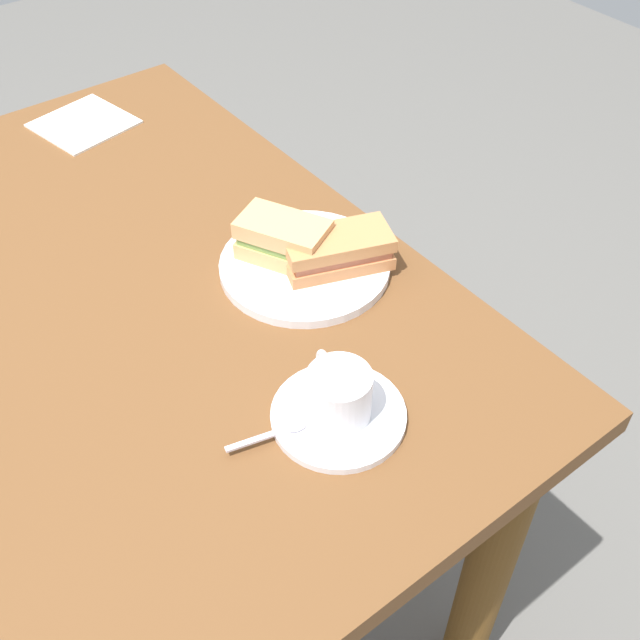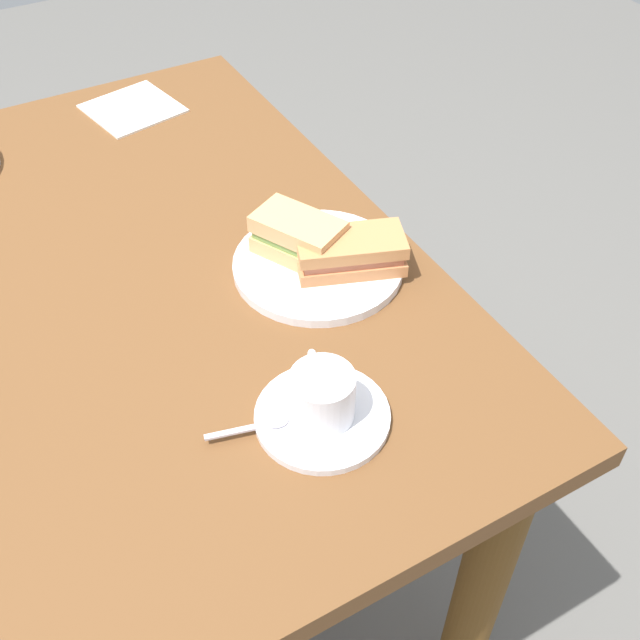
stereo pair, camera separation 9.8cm
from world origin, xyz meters
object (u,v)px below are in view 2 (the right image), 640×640
at_px(coffee_saucer, 322,416).
at_px(coffee_cup, 322,394).
at_px(sandwich_back, 350,252).
at_px(napkin, 133,108).
at_px(sandwich_plate, 318,265).
at_px(sandwich_front, 298,237).
at_px(spoon, 261,425).
at_px(dining_table, 105,357).

relative_size(coffee_saucer, coffee_cup, 1.55).
relative_size(sandwich_back, coffee_saucer, 1.03).
bearing_deg(napkin, sandwich_plate, 7.91).
bearing_deg(sandwich_plate, napkin, -172.09).
relative_size(sandwich_front, spoon, 1.46).
height_order(coffee_saucer, coffee_cup, coffee_cup).
xyz_separation_m(sandwich_front, sandwich_back, (0.06, 0.05, -0.01)).
bearing_deg(coffee_saucer, sandwich_plate, 151.71).
distance_m(coffee_saucer, spoon, 0.07).
distance_m(coffee_cup, spoon, 0.08).
relative_size(sandwich_plate, coffee_saucer, 1.52).
bearing_deg(coffee_cup, sandwich_plate, 151.63).
height_order(coffee_cup, spoon, coffee_cup).
distance_m(dining_table, coffee_cup, 0.44).
bearing_deg(dining_table, sandwich_plate, 68.81).
height_order(sandwich_back, coffee_cup, coffee_cup).
xyz_separation_m(dining_table, sandwich_front, (0.09, 0.29, 0.18)).
xyz_separation_m(sandwich_back, coffee_saucer, (0.21, -0.16, -0.03)).
relative_size(dining_table, sandwich_back, 6.84).
height_order(sandwich_back, napkin, sandwich_back).
xyz_separation_m(sandwich_front, coffee_cup, (0.27, -0.11, -0.00)).
bearing_deg(napkin, spoon, -8.85).
xyz_separation_m(coffee_cup, napkin, (-0.80, 0.05, -0.04)).
relative_size(dining_table, coffee_cup, 10.93).
bearing_deg(napkin, coffee_saucer, -3.65).
relative_size(sandwich_plate, sandwich_front, 1.70).
height_order(sandwich_plate, coffee_saucer, sandwich_plate).
xyz_separation_m(sandwich_back, spoon, (0.19, -0.23, -0.03)).
height_order(dining_table, spoon, spoon).
relative_size(coffee_saucer, spoon, 1.64).
height_order(sandwich_plate, coffee_cup, coffee_cup).
xyz_separation_m(dining_table, napkin, (-0.44, 0.23, 0.14)).
distance_m(sandwich_front, sandwich_back, 0.08).
bearing_deg(coffee_saucer, sandwich_back, 141.99).
bearing_deg(napkin, sandwich_front, 6.55).
xyz_separation_m(dining_table, sandwich_back, (0.15, 0.34, 0.18)).
bearing_deg(coffee_cup, spoon, -102.74).
xyz_separation_m(coffee_saucer, napkin, (-0.80, 0.05, -0.00)).
xyz_separation_m(dining_table, sandwich_plate, (0.12, 0.30, 0.14)).
distance_m(sandwich_plate, sandwich_back, 0.06).
height_order(sandwich_plate, sandwich_back, sandwich_back).
relative_size(sandwich_front, sandwich_back, 0.86).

